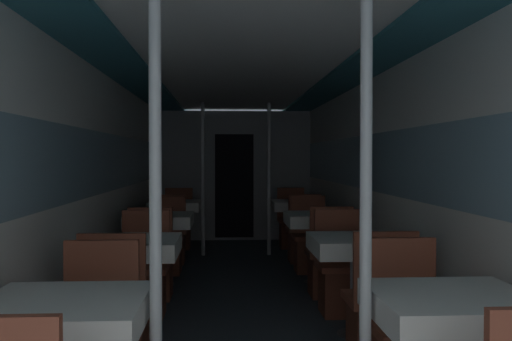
{
  "coord_description": "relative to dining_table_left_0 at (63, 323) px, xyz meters",
  "views": [
    {
      "loc": [
        -0.16,
        -1.54,
        1.38
      ],
      "look_at": [
        0.07,
        2.74,
        1.28
      ],
      "focal_mm": 40.0,
      "sensor_mm": 36.0,
      "label": 1
    }
  ],
  "objects": [
    {
      "name": "wall_left",
      "position": [
        -0.43,
        2.87,
        0.45
      ],
      "size": [
        0.05,
        10.48,
        2.15
      ],
      "color": "silver",
      "rests_on": "ground_plane"
    },
    {
      "name": "wall_right",
      "position": [
        2.16,
        2.87,
        0.45
      ],
      "size": [
        0.05,
        10.48,
        2.15
      ],
      "color": "silver",
      "rests_on": "ground_plane"
    },
    {
      "name": "ceiling_panel",
      "position": [
        0.86,
        2.87,
        1.53
      ],
      "size": [
        2.59,
        10.48,
        0.07
      ],
      "color": "white",
      "rests_on": "wall_left"
    },
    {
      "name": "bulkhead_far",
      "position": [
        0.86,
        7.01,
        0.41
      ],
      "size": [
        2.54,
        0.09,
        2.15
      ],
      "color": "gray",
      "rests_on": "ground_plane"
    },
    {
      "name": "dining_table_left_0",
      "position": [
        0.0,
        0.0,
        0.0
      ],
      "size": [
        0.7,
        0.7,
        0.76
      ],
      "color": "#4C4C51",
      "rests_on": "ground_plane"
    },
    {
      "name": "support_pole_left_0",
      "position": [
        0.4,
        0.0,
        0.42
      ],
      "size": [
        0.05,
        0.05,
        2.15
      ],
      "color": "silver",
      "rests_on": "ground_plane"
    },
    {
      "name": "dining_table_left_1",
      "position": [
        0.0,
        1.84,
        0.0
      ],
      "size": [
        0.7,
        0.7,
        0.76
      ],
      "color": "#4C4C51",
      "rests_on": "ground_plane"
    },
    {
      "name": "chair_left_near_1",
      "position": [
        -0.0,
        1.23,
        -0.37
      ],
      "size": [
        0.42,
        0.42,
        0.91
      ],
      "color": "brown",
      "rests_on": "ground_plane"
    },
    {
      "name": "chair_left_far_1",
      "position": [
        -0.0,
        2.45,
        -0.37
      ],
      "size": [
        0.42,
        0.42,
        0.91
      ],
      "rotation": [
        0.0,
        0.0,
        3.14
      ],
      "color": "brown",
      "rests_on": "ground_plane"
    },
    {
      "name": "dining_table_left_2",
      "position": [
        0.0,
        3.68,
        0.0
      ],
      "size": [
        0.7,
        0.7,
        0.76
      ],
      "color": "#4C4C51",
      "rests_on": "ground_plane"
    },
    {
      "name": "chair_left_near_2",
      "position": [
        -0.0,
        3.07,
        -0.37
      ],
      "size": [
        0.42,
        0.42,
        0.91
      ],
      "color": "brown",
      "rests_on": "ground_plane"
    },
    {
      "name": "chair_left_far_2",
      "position": [
        -0.0,
        4.29,
        -0.37
      ],
      "size": [
        0.42,
        0.42,
        0.91
      ],
      "rotation": [
        0.0,
        0.0,
        3.14
      ],
      "color": "brown",
      "rests_on": "ground_plane"
    },
    {
      "name": "dining_table_left_3",
      "position": [
        0.0,
        5.52,
        0.0
      ],
      "size": [
        0.7,
        0.7,
        0.76
      ],
      "color": "#4C4C51",
      "rests_on": "ground_plane"
    },
    {
      "name": "chair_left_near_3",
      "position": [
        -0.0,
        4.91,
        -0.37
      ],
      "size": [
        0.42,
        0.42,
        0.91
      ],
      "color": "brown",
      "rests_on": "ground_plane"
    },
    {
      "name": "chair_left_far_3",
      "position": [
        -0.0,
        6.12,
        -0.37
      ],
      "size": [
        0.42,
        0.42,
        0.91
      ],
      "rotation": [
        0.0,
        0.0,
        3.14
      ],
      "color": "brown",
      "rests_on": "ground_plane"
    },
    {
      "name": "support_pole_left_3",
      "position": [
        0.4,
        5.52,
        0.42
      ],
      "size": [
        0.05,
        0.05,
        2.15
      ],
      "color": "silver",
      "rests_on": "ground_plane"
    },
    {
      "name": "dining_table_right_0",
      "position": [
        1.73,
        0.0,
        0.0
      ],
      "size": [
        0.7,
        0.7,
        0.76
      ],
      "color": "#4C4C51",
      "rests_on": "ground_plane"
    },
    {
      "name": "support_pole_right_0",
      "position": [
        1.33,
        0.0,
        0.42
      ],
      "size": [
        0.05,
        0.05,
        2.15
      ],
      "color": "silver",
      "rests_on": "ground_plane"
    },
    {
      "name": "dining_table_right_1",
      "position": [
        1.73,
        1.84,
        0.0
      ],
      "size": [
        0.7,
        0.7,
        0.76
      ],
      "color": "#4C4C51",
      "rests_on": "ground_plane"
    },
    {
      "name": "chair_right_near_1",
      "position": [
        1.73,
        1.23,
        -0.37
      ],
      "size": [
        0.42,
        0.42,
        0.91
      ],
      "color": "brown",
      "rests_on": "ground_plane"
    },
    {
      "name": "chair_right_far_1",
      "position": [
        1.73,
        2.45,
        -0.37
      ],
      "size": [
        0.42,
        0.42,
        0.91
      ],
      "rotation": [
        0.0,
        0.0,
        3.14
      ],
      "color": "brown",
      "rests_on": "ground_plane"
    },
    {
      "name": "dining_table_right_2",
      "position": [
        1.73,
        3.68,
        0.0
      ],
      "size": [
        0.7,
        0.7,
        0.76
      ],
      "color": "#4C4C51",
      "rests_on": "ground_plane"
    },
    {
      "name": "chair_right_near_2",
      "position": [
        1.73,
        3.07,
        -0.37
      ],
      "size": [
        0.42,
        0.42,
        0.91
      ],
      "color": "brown",
      "rests_on": "ground_plane"
    },
    {
      "name": "chair_right_far_2",
      "position": [
        1.73,
        4.29,
        -0.37
      ],
      "size": [
        0.42,
        0.42,
        0.91
      ],
      "rotation": [
        0.0,
        0.0,
        3.14
      ],
      "color": "brown",
      "rests_on": "ground_plane"
    },
    {
      "name": "dining_table_right_3",
      "position": [
        1.73,
        5.52,
        0.0
      ],
      "size": [
        0.7,
        0.7,
        0.76
      ],
      "color": "#4C4C51",
      "rests_on": "ground_plane"
    },
    {
      "name": "chair_right_near_3",
      "position": [
        1.73,
        4.91,
        -0.37
      ],
      "size": [
        0.42,
        0.42,
        0.91
      ],
      "color": "brown",
      "rests_on": "ground_plane"
    },
    {
      "name": "chair_right_far_3",
      "position": [
        1.73,
        6.12,
        -0.37
      ],
      "size": [
        0.42,
        0.42,
        0.91
      ],
      "rotation": [
        0.0,
        0.0,
        3.14
      ],
      "color": "brown",
      "rests_on": "ground_plane"
    },
    {
      "name": "support_pole_right_3",
      "position": [
        1.33,
        5.52,
        0.42
      ],
      "size": [
        0.05,
        0.05,
        2.15
      ],
      "color": "silver",
      "rests_on": "ground_plane"
    }
  ]
}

